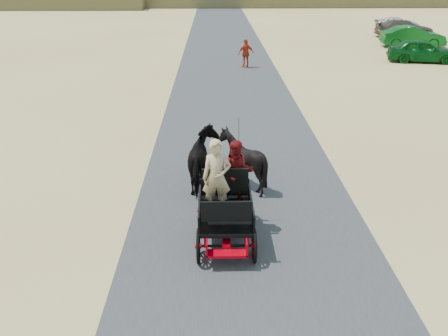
{
  "coord_description": "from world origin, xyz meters",
  "views": [
    {
      "loc": [
        -0.84,
        -11.55,
        6.22
      ],
      "look_at": [
        -0.59,
        0.39,
        1.2
      ],
      "focal_mm": 40.0,
      "sensor_mm": 36.0,
      "label": 1
    }
  ],
  "objects_px": {
    "carriage": "(225,227)",
    "car_b": "(413,37)",
    "car_a": "(422,51)",
    "car_d": "(398,23)",
    "horse_right": "(242,160)",
    "pedestrian": "(246,53)",
    "car_c": "(404,29)",
    "horse_left": "(204,161)"
  },
  "relations": [
    {
      "from": "car_a",
      "to": "car_b",
      "type": "distance_m",
      "value": 6.18
    },
    {
      "from": "pedestrian",
      "to": "car_d",
      "type": "xyz_separation_m",
      "value": [
        15.51,
        17.56,
        -0.3
      ]
    },
    {
      "from": "horse_left",
      "to": "pedestrian",
      "type": "bearing_deg",
      "value": -97.45
    },
    {
      "from": "carriage",
      "to": "car_b",
      "type": "bearing_deg",
      "value": 62.02
    },
    {
      "from": "horse_right",
      "to": "carriage",
      "type": "bearing_deg",
      "value": 79.61
    },
    {
      "from": "car_c",
      "to": "car_d",
      "type": "relative_size",
      "value": 1.21
    },
    {
      "from": "car_c",
      "to": "car_b",
      "type": "bearing_deg",
      "value": 171.52
    },
    {
      "from": "horse_right",
      "to": "car_b",
      "type": "bearing_deg",
      "value": -119.81
    },
    {
      "from": "horse_right",
      "to": "pedestrian",
      "type": "distance_m",
      "value": 17.6
    },
    {
      "from": "car_d",
      "to": "pedestrian",
      "type": "bearing_deg",
      "value": 144.63
    },
    {
      "from": "car_c",
      "to": "car_d",
      "type": "bearing_deg",
      "value": -8.2
    },
    {
      "from": "horse_left",
      "to": "car_d",
      "type": "xyz_separation_m",
      "value": [
        17.81,
        35.11,
        -0.28
      ]
    },
    {
      "from": "carriage",
      "to": "pedestrian",
      "type": "xyz_separation_m",
      "value": [
        1.75,
        20.55,
        0.5
      ]
    },
    {
      "from": "carriage",
      "to": "car_c",
      "type": "distance_m",
      "value": 36.95
    },
    {
      "from": "horse_left",
      "to": "car_d",
      "type": "relative_size",
      "value": 0.49
    },
    {
      "from": "car_a",
      "to": "car_b",
      "type": "bearing_deg",
      "value": -3.87
    },
    {
      "from": "car_b",
      "to": "car_c",
      "type": "relative_size",
      "value": 0.95
    },
    {
      "from": "horse_right",
      "to": "car_b",
      "type": "distance_m",
      "value": 28.83
    },
    {
      "from": "carriage",
      "to": "car_c",
      "type": "relative_size",
      "value": 0.49
    },
    {
      "from": "car_a",
      "to": "car_d",
      "type": "distance_m",
      "value": 16.55
    },
    {
      "from": "car_c",
      "to": "car_a",
      "type": "bearing_deg",
      "value": 170.52
    },
    {
      "from": "horse_left",
      "to": "car_d",
      "type": "bearing_deg",
      "value": -116.89
    },
    {
      "from": "pedestrian",
      "to": "carriage",
      "type": "bearing_deg",
      "value": 64.64
    },
    {
      "from": "car_d",
      "to": "car_c",
      "type": "bearing_deg",
      "value": 173.0
    },
    {
      "from": "car_b",
      "to": "car_c",
      "type": "height_order",
      "value": "car_b"
    },
    {
      "from": "carriage",
      "to": "horse_left",
      "type": "height_order",
      "value": "horse_left"
    },
    {
      "from": "horse_left",
      "to": "car_d",
      "type": "distance_m",
      "value": 39.37
    },
    {
      "from": "pedestrian",
      "to": "car_b",
      "type": "xyz_separation_m",
      "value": [
        13.14,
        7.46,
        -0.09
      ]
    },
    {
      "from": "carriage",
      "to": "car_a",
      "type": "distance_m",
      "value": 25.74
    },
    {
      "from": "horse_left",
      "to": "horse_right",
      "type": "xyz_separation_m",
      "value": [
        1.1,
        0.0,
        0.0
      ]
    },
    {
      "from": "car_a",
      "to": "car_b",
      "type": "xyz_separation_m",
      "value": [
        1.62,
        5.96,
        0.04
      ]
    },
    {
      "from": "horse_right",
      "to": "car_a",
      "type": "xyz_separation_m",
      "value": [
        12.71,
        19.06,
        -0.12
      ]
    },
    {
      "from": "car_a",
      "to": "car_c",
      "type": "height_order",
      "value": "car_a"
    },
    {
      "from": "pedestrian",
      "to": "car_c",
      "type": "height_order",
      "value": "pedestrian"
    },
    {
      "from": "horse_left",
      "to": "car_a",
      "type": "bearing_deg",
      "value": -125.93
    },
    {
      "from": "horse_right",
      "to": "pedestrian",
      "type": "xyz_separation_m",
      "value": [
        1.2,
        17.55,
        0.01
      ]
    },
    {
      "from": "horse_right",
      "to": "car_b",
      "type": "height_order",
      "value": "horse_right"
    },
    {
      "from": "pedestrian",
      "to": "car_a",
      "type": "distance_m",
      "value": 11.61
    },
    {
      "from": "pedestrian",
      "to": "car_c",
      "type": "distance_m",
      "value": 19.18
    },
    {
      "from": "horse_left",
      "to": "pedestrian",
      "type": "xyz_separation_m",
      "value": [
        2.3,
        17.55,
        0.02
      ]
    },
    {
      "from": "horse_right",
      "to": "car_a",
      "type": "relative_size",
      "value": 0.4
    },
    {
      "from": "carriage",
      "to": "pedestrian",
      "type": "distance_m",
      "value": 20.63
    }
  ]
}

